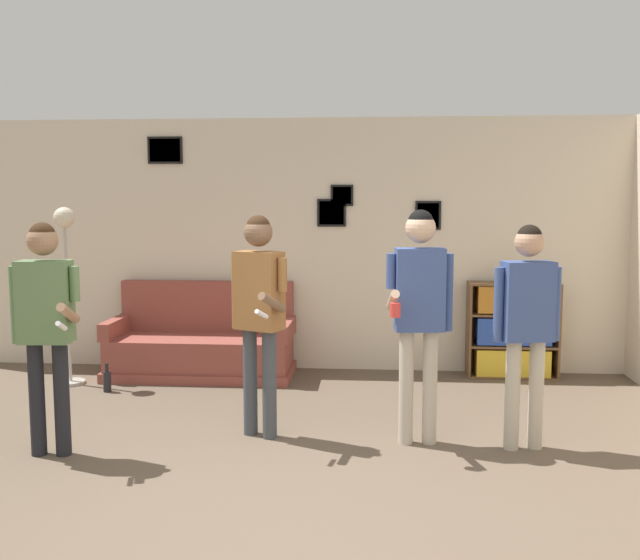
{
  "coord_description": "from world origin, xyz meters",
  "views": [
    {
      "loc": [
        0.55,
        -3.8,
        1.85
      ],
      "look_at": [
        0.09,
        1.9,
        1.2
      ],
      "focal_mm": 40.0,
      "sensor_mm": 36.0,
      "label": 1
    }
  ],
  "objects_px": {
    "person_player_foreground_left": "(45,314)",
    "drinking_cup": "(526,278)",
    "person_player_foreground_center": "(259,301)",
    "couch": "(202,346)",
    "person_watcher_holding_cup": "(419,300)",
    "floor_lamp": "(66,259)",
    "person_spectator_near_bookshelf": "(527,313)",
    "bookshelf": "(512,330)",
    "bottle_on_floor": "(107,381)"
  },
  "relations": [
    {
      "from": "bookshelf",
      "to": "drinking_cup",
      "type": "bearing_deg",
      "value": 0.09
    },
    {
      "from": "person_spectator_near_bookshelf",
      "to": "bottle_on_floor",
      "type": "xyz_separation_m",
      "value": [
        -3.67,
        1.28,
        -0.91
      ]
    },
    {
      "from": "bookshelf",
      "to": "drinking_cup",
      "type": "xyz_separation_m",
      "value": [
        0.12,
        0.0,
        0.55
      ]
    },
    {
      "from": "floor_lamp",
      "to": "person_player_foreground_center",
      "type": "height_order",
      "value": "floor_lamp"
    },
    {
      "from": "person_spectator_near_bookshelf",
      "to": "floor_lamp",
      "type": "bearing_deg",
      "value": 159.67
    },
    {
      "from": "person_player_foreground_left",
      "to": "drinking_cup",
      "type": "relative_size",
      "value": 16.89
    },
    {
      "from": "couch",
      "to": "person_player_foreground_center",
      "type": "height_order",
      "value": "person_player_foreground_center"
    },
    {
      "from": "person_watcher_holding_cup",
      "to": "bottle_on_floor",
      "type": "height_order",
      "value": "person_watcher_holding_cup"
    },
    {
      "from": "floor_lamp",
      "to": "person_player_foreground_left",
      "type": "bearing_deg",
      "value": -69.92
    },
    {
      "from": "bottle_on_floor",
      "to": "person_spectator_near_bookshelf",
      "type": "bearing_deg",
      "value": -19.16
    },
    {
      "from": "person_player_foreground_center",
      "to": "drinking_cup",
      "type": "distance_m",
      "value": 3.19
    },
    {
      "from": "person_player_foreground_center",
      "to": "person_watcher_holding_cup",
      "type": "xyz_separation_m",
      "value": [
        1.22,
        -0.07,
        0.03
      ]
    },
    {
      "from": "floor_lamp",
      "to": "person_spectator_near_bookshelf",
      "type": "relative_size",
      "value": 1.06
    },
    {
      "from": "couch",
      "to": "person_spectator_near_bookshelf",
      "type": "distance_m",
      "value": 3.61
    },
    {
      "from": "bookshelf",
      "to": "person_spectator_near_bookshelf",
      "type": "height_order",
      "value": "person_spectator_near_bookshelf"
    },
    {
      "from": "floor_lamp",
      "to": "person_player_foreground_center",
      "type": "xyz_separation_m",
      "value": [
        2.16,
        -1.42,
        -0.19
      ]
    },
    {
      "from": "person_watcher_holding_cup",
      "to": "person_player_foreground_center",
      "type": "bearing_deg",
      "value": 176.79
    },
    {
      "from": "bookshelf",
      "to": "person_player_foreground_center",
      "type": "relative_size",
      "value": 0.57
    },
    {
      "from": "bookshelf",
      "to": "bottle_on_floor",
      "type": "relative_size",
      "value": 3.54
    },
    {
      "from": "floor_lamp",
      "to": "bottle_on_floor",
      "type": "relative_size",
      "value": 6.33
    },
    {
      "from": "person_player_foreground_center",
      "to": "person_spectator_near_bookshelf",
      "type": "bearing_deg",
      "value": -3.47
    },
    {
      "from": "couch",
      "to": "person_player_foreground_left",
      "type": "distance_m",
      "value": 2.57
    },
    {
      "from": "person_spectator_near_bookshelf",
      "to": "drinking_cup",
      "type": "height_order",
      "value": "person_spectator_near_bookshelf"
    },
    {
      "from": "floor_lamp",
      "to": "person_spectator_near_bookshelf",
      "type": "xyz_separation_m",
      "value": [
        4.15,
        -1.54,
        -0.24
      ]
    },
    {
      "from": "floor_lamp",
      "to": "bottle_on_floor",
      "type": "xyz_separation_m",
      "value": [
        0.48,
        -0.26,
        -1.15
      ]
    },
    {
      "from": "person_player_foreground_left",
      "to": "person_spectator_near_bookshelf",
      "type": "distance_m",
      "value": 3.46
    },
    {
      "from": "bookshelf",
      "to": "floor_lamp",
      "type": "relative_size",
      "value": 0.56
    },
    {
      "from": "person_spectator_near_bookshelf",
      "to": "person_player_foreground_left",
      "type": "bearing_deg",
      "value": -173.2
    },
    {
      "from": "bookshelf",
      "to": "person_spectator_near_bookshelf",
      "type": "distance_m",
      "value": 2.27
    },
    {
      "from": "person_player_foreground_left",
      "to": "drinking_cup",
      "type": "xyz_separation_m",
      "value": [
        3.87,
        2.6,
        0.0
      ]
    },
    {
      "from": "floor_lamp",
      "to": "drinking_cup",
      "type": "bearing_deg",
      "value": 8.05
    },
    {
      "from": "couch",
      "to": "bookshelf",
      "type": "distance_m",
      "value": 3.25
    },
    {
      "from": "couch",
      "to": "bottle_on_floor",
      "type": "relative_size",
      "value": 6.87
    },
    {
      "from": "couch",
      "to": "floor_lamp",
      "type": "bearing_deg",
      "value": -159.58
    },
    {
      "from": "floor_lamp",
      "to": "person_spectator_near_bookshelf",
      "type": "distance_m",
      "value": 4.43
    },
    {
      "from": "bottle_on_floor",
      "to": "floor_lamp",
      "type": "bearing_deg",
      "value": 151.26
    },
    {
      "from": "bookshelf",
      "to": "drinking_cup",
      "type": "height_order",
      "value": "drinking_cup"
    },
    {
      "from": "bottle_on_floor",
      "to": "drinking_cup",
      "type": "xyz_separation_m",
      "value": [
        4.11,
        0.91,
        0.93
      ]
    },
    {
      "from": "person_player_foreground_center",
      "to": "couch",
      "type": "bearing_deg",
      "value": 116.14
    },
    {
      "from": "person_watcher_holding_cup",
      "to": "drinking_cup",
      "type": "bearing_deg",
      "value": 60.42
    },
    {
      "from": "person_player_foreground_left",
      "to": "drinking_cup",
      "type": "distance_m",
      "value": 4.66
    },
    {
      "from": "person_watcher_holding_cup",
      "to": "drinking_cup",
      "type": "distance_m",
      "value": 2.46
    },
    {
      "from": "person_player_foreground_center",
      "to": "person_spectator_near_bookshelf",
      "type": "xyz_separation_m",
      "value": [
        2.0,
        -0.12,
        -0.05
      ]
    },
    {
      "from": "floor_lamp",
      "to": "couch",
      "type": "bearing_deg",
      "value": 20.42
    },
    {
      "from": "person_player_foreground_center",
      "to": "bottle_on_floor",
      "type": "height_order",
      "value": "person_player_foreground_center"
    },
    {
      "from": "person_player_foreground_center",
      "to": "person_spectator_near_bookshelf",
      "type": "height_order",
      "value": "person_player_foreground_center"
    },
    {
      "from": "person_spectator_near_bookshelf",
      "to": "couch",
      "type": "bearing_deg",
      "value": 145.6
    },
    {
      "from": "bookshelf",
      "to": "person_player_foreground_center",
      "type": "xyz_separation_m",
      "value": [
        -2.31,
        -2.07,
        0.58
      ]
    },
    {
      "from": "floor_lamp",
      "to": "person_player_foreground_left",
      "type": "relative_size",
      "value": 1.05
    },
    {
      "from": "drinking_cup",
      "to": "person_watcher_holding_cup",
      "type": "bearing_deg",
      "value": -119.58
    }
  ]
}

